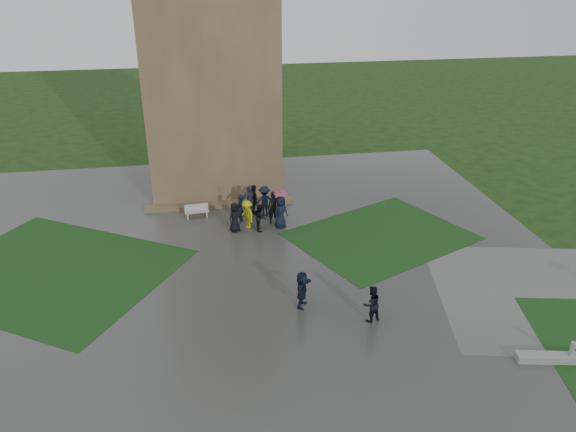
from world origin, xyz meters
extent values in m
plane|color=black|center=(0.00, 0.00, 0.00)|extent=(120.00, 120.00, 0.00)
cube|color=#373634|center=(0.00, 2.00, 0.01)|extent=(34.00, 34.00, 0.02)
cube|color=#133512|center=(-8.50, 4.00, 0.03)|extent=(14.10, 13.46, 0.01)
cube|color=#133512|center=(8.50, 5.00, 0.03)|extent=(11.12, 10.15, 0.01)
cube|color=brown|center=(0.00, 15.00, 9.00)|extent=(8.00, 8.00, 18.00)
cube|color=brown|center=(0.00, 10.60, 0.13)|extent=(9.00, 0.80, 0.22)
cylinder|color=gray|center=(12.26, -6.31, 0.45)|extent=(0.20, 0.20, 0.90)
cube|color=#AFAEAA|center=(-1.40, 9.08, 0.43)|extent=(1.41, 0.52, 0.06)
cube|color=#AFAEAA|center=(-1.95, 9.04, 0.21)|extent=(0.10, 0.37, 0.39)
cube|color=#AFAEAA|center=(-0.85, 9.12, 0.21)|extent=(0.10, 0.37, 0.39)
cube|color=#AFAEAA|center=(-1.42, 9.28, 0.64)|extent=(1.38, 0.15, 0.37)
imported|color=black|center=(2.94, 7.60, 0.99)|extent=(0.77, 0.57, 1.93)
imported|color=black|center=(2.56, 8.73, 0.96)|extent=(1.25, 0.70, 1.88)
imported|color=black|center=(1.96, 9.00, 0.96)|extent=(0.79, 1.18, 1.87)
imported|color=#3C3B40|center=(1.69, 8.83, 0.98)|extent=(1.26, 0.93, 1.92)
imported|color=black|center=(1.07, 8.08, 0.87)|extent=(0.59, 0.72, 1.70)
imported|color=black|center=(0.67, 6.96, 0.87)|extent=(1.01, 0.96, 1.71)
imported|color=#B6C60B|center=(1.40, 7.30, 0.84)|extent=(0.93, 1.19, 1.64)
imported|color=black|center=(2.08, 6.90, 0.79)|extent=(0.50, 0.79, 1.55)
imported|color=black|center=(3.26, 7.07, 0.95)|extent=(1.10, 1.03, 1.87)
imported|color=pink|center=(3.26, 7.07, 1.94)|extent=(0.77, 0.77, 0.67)
imported|color=#663086|center=(1.40, 7.30, 2.07)|extent=(1.08, 1.08, 0.99)
imported|color=black|center=(2.94, -0.96, 0.87)|extent=(1.18, 1.67, 1.70)
imported|color=black|center=(5.60, -2.48, 0.84)|extent=(0.90, 0.69, 1.64)
camera|label=1|loc=(-1.11, -21.30, 13.99)|focal=35.00mm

